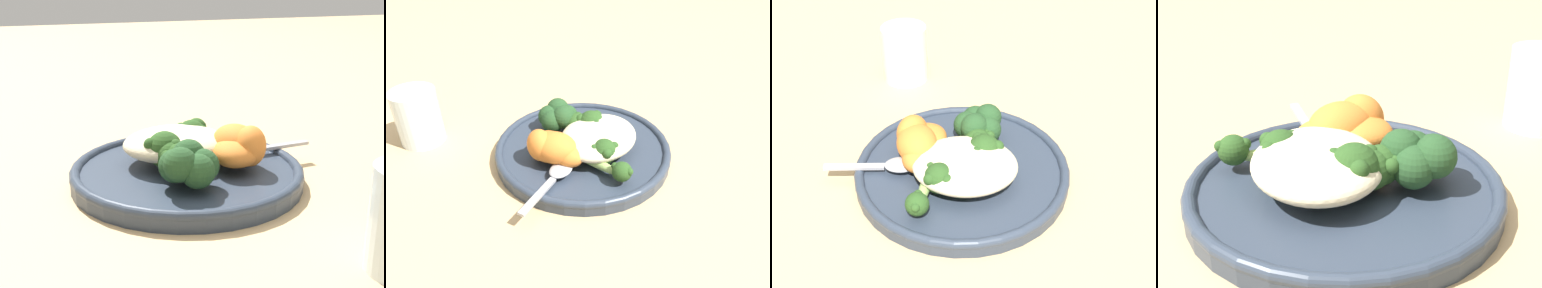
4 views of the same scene
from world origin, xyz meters
The scene contains 17 objects.
ground_plane centered at (0.00, 0.00, 0.00)m, with size 4.00×4.00×0.00m, color tan.
plate centered at (-0.01, 0.02, 0.01)m, with size 0.26×0.26×0.02m.
quinoa_mound centered at (-0.01, 0.04, 0.04)m, with size 0.12×0.11×0.03m, color beige.
broccoli_stalk_0 centered at (0.03, 0.08, 0.03)m, with size 0.03×0.12×0.03m.
broccoli_stalk_1 centered at (0.02, 0.06, 0.04)m, with size 0.04×0.09×0.04m.
broccoli_stalk_2 centered at (0.00, 0.05, 0.03)m, with size 0.06×0.09×0.03m.
broccoli_stalk_3 centered at (-0.01, 0.05, 0.04)m, with size 0.07×0.07×0.03m.
broccoli_stalk_4 centered at (-0.03, 0.04, 0.04)m, with size 0.09×0.06×0.03m.
broccoli_stalk_5 centered at (-0.02, 0.01, 0.04)m, with size 0.09×0.04×0.04m.
broccoli_stalk_6 centered at (-0.02, 0.00, 0.04)m, with size 0.09×0.04×0.03m.
broccoli_stalk_7 centered at (-0.01, -0.01, 0.04)m, with size 0.08×0.05×0.03m.
sweet_potato_chunk_0 centered at (0.05, 0.03, 0.04)m, with size 0.04×0.04×0.03m, color orange.
sweet_potato_chunk_1 centered at (0.06, -0.01, 0.05)m, with size 0.04×0.04×0.05m, color orange.
sweet_potato_chunk_2 centered at (0.05, 0.01, 0.04)m, with size 0.06×0.05×0.04m, color orange.
sweet_potato_chunk_3 centered at (0.05, -0.01, 0.04)m, with size 0.07×0.05×0.03m, color orange.
kale_tuft centered at (-0.02, -0.04, 0.04)m, with size 0.06×0.06×0.04m.
spoon centered at (0.08, 0.03, 0.03)m, with size 0.11×0.03×0.01m.
Camera 1 is at (-0.19, -0.52, 0.23)m, focal length 50.00 mm.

